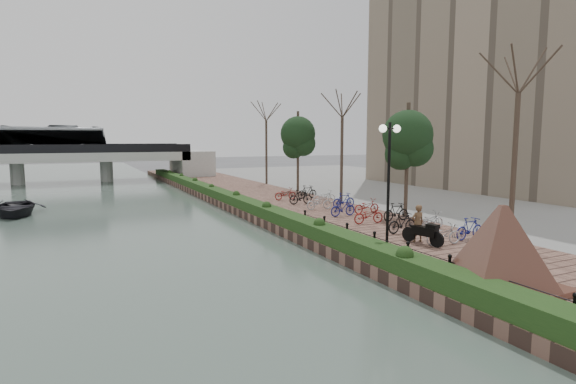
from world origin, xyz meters
TOP-DOWN VIEW (x-y plane):
  - ground at (0.00, 0.00)m, footprint 220.00×220.00m
  - promenade at (4.00, 17.50)m, footprint 8.00×75.00m
  - inland_pavement at (20.00, 17.50)m, footprint 24.00×75.00m
  - hedge at (0.60, 20.00)m, footprint 1.10×56.00m
  - chain_fence at (1.40, 2.00)m, footprint 0.10×14.10m
  - granite_monument at (2.05, -2.34)m, footprint 4.47×4.47m
  - lamppost at (2.36, 3.43)m, footprint 1.02×0.32m
  - motorcycle at (3.86, 2.98)m, footprint 0.90×1.79m
  - pedestrian at (4.00, 3.45)m, footprint 0.63×0.45m
  - bicycle_parking at (5.49, 10.47)m, footprint 2.40×17.32m
  - street_trees at (8.00, 12.68)m, footprint 3.20×37.12m
  - bridge at (-14.24, 45.00)m, footprint 36.00×10.77m
  - boat at (-12.98, 22.20)m, footprint 3.69×5.08m

SIDE VIEW (x-z plane):
  - ground at x=0.00m, z-range 0.00..0.00m
  - promenade at x=4.00m, z-range 0.00..0.50m
  - inland_pavement at x=20.00m, z-range 0.00..0.50m
  - boat at x=-12.98m, z-range 0.02..1.05m
  - hedge at x=0.60m, z-range 0.50..1.10m
  - chain_fence at x=1.40m, z-range 0.50..1.20m
  - bicycle_parking at x=5.49m, z-range 0.47..1.47m
  - motorcycle at x=3.86m, z-range 0.50..1.57m
  - pedestrian at x=4.00m, z-range 0.50..2.13m
  - granite_monument at x=2.05m, z-range 0.52..3.02m
  - bridge at x=-14.24m, z-range 0.12..6.62m
  - street_trees at x=8.00m, z-range 0.29..7.09m
  - lamppost at x=2.36m, z-range 1.61..6.72m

